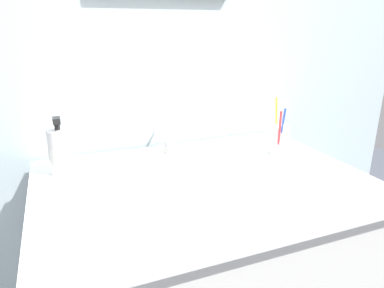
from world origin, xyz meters
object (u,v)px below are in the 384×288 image
at_px(toothbrush_cup, 279,140).
at_px(toothbrush_red, 280,126).
at_px(toothbrush_blue, 283,124).
at_px(toothbrush_yellow, 276,116).
at_px(faucet, 170,141).
at_px(soap_dispenser, 60,151).

height_order(toothbrush_cup, toothbrush_red, toothbrush_red).
height_order(toothbrush_cup, toothbrush_blue, toothbrush_blue).
bearing_deg(toothbrush_blue, toothbrush_yellow, 73.26).
height_order(faucet, soap_dispenser, soap_dispenser).
xyz_separation_m(toothbrush_yellow, toothbrush_red, (-0.03, -0.07, -0.01)).
bearing_deg(toothbrush_red, toothbrush_yellow, 64.27).
xyz_separation_m(toothbrush_yellow, toothbrush_blue, (-0.02, -0.06, -0.01)).
bearing_deg(soap_dispenser, toothbrush_cup, -7.43).
relative_size(faucet, toothbrush_yellow, 0.85).
height_order(toothbrush_yellow, toothbrush_red, toothbrush_yellow).
xyz_separation_m(faucet, soap_dispenser, (-0.34, -0.06, 0.03)).
xyz_separation_m(toothbrush_cup, toothbrush_blue, (-0.01, -0.03, 0.06)).
bearing_deg(faucet, toothbrush_red, -30.78).
height_order(toothbrush_cup, toothbrush_yellow, toothbrush_yellow).
bearing_deg(toothbrush_cup, soap_dispenser, 172.57).
bearing_deg(faucet, toothbrush_yellow, -18.53).
bearing_deg(faucet, toothbrush_blue, -29.00).
bearing_deg(toothbrush_yellow, toothbrush_cup, -100.38).
bearing_deg(toothbrush_blue, faucet, 151.00).
bearing_deg(faucet, toothbrush_cup, -23.53).
height_order(faucet, toothbrush_blue, toothbrush_blue).
distance_m(toothbrush_red, soap_dispenser, 0.66).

